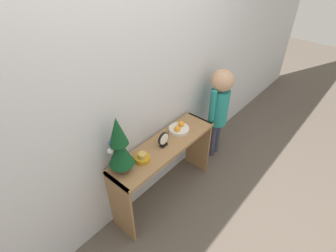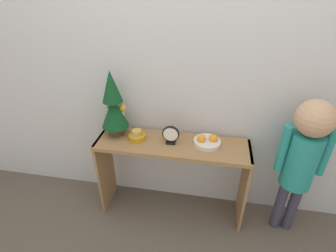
{
  "view_description": "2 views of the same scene",
  "coord_description": "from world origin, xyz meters",
  "px_view_note": "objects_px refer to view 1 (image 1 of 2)",
  "views": [
    {
      "loc": [
        -1.33,
        -1.04,
        2.24
      ],
      "look_at": [
        0.07,
        0.17,
        0.86
      ],
      "focal_mm": 28.0,
      "sensor_mm": 36.0,
      "label": 1
    },
    {
      "loc": [
        0.25,
        -1.4,
        1.79
      ],
      "look_at": [
        -0.03,
        0.18,
        0.82
      ],
      "focal_mm": 28.0,
      "sensor_mm": 36.0,
      "label": 2
    }
  ],
  "objects_px": {
    "mini_tree": "(119,146)",
    "fruit_bowl": "(179,129)",
    "singing_bowl": "(143,158)",
    "desk_clock": "(164,140)",
    "child_figure": "(220,102)"
  },
  "relations": [
    {
      "from": "desk_clock",
      "to": "child_figure",
      "type": "relative_size",
      "value": 0.13
    },
    {
      "from": "fruit_bowl",
      "to": "child_figure",
      "type": "bearing_deg",
      "value": -4.68
    },
    {
      "from": "mini_tree",
      "to": "singing_bowl",
      "type": "height_order",
      "value": "mini_tree"
    },
    {
      "from": "mini_tree",
      "to": "fruit_bowl",
      "type": "relative_size",
      "value": 2.61
    },
    {
      "from": "mini_tree",
      "to": "singing_bowl",
      "type": "xyz_separation_m",
      "value": [
        0.18,
        -0.05,
        -0.22
      ]
    },
    {
      "from": "fruit_bowl",
      "to": "desk_clock",
      "type": "distance_m",
      "value": 0.27
    },
    {
      "from": "mini_tree",
      "to": "fruit_bowl",
      "type": "height_order",
      "value": "mini_tree"
    },
    {
      "from": "singing_bowl",
      "to": "child_figure",
      "type": "xyz_separation_m",
      "value": [
        1.16,
        -0.03,
        0.02
      ]
    },
    {
      "from": "desk_clock",
      "to": "child_figure",
      "type": "height_order",
      "value": "child_figure"
    },
    {
      "from": "fruit_bowl",
      "to": "child_figure",
      "type": "distance_m",
      "value": 0.64
    },
    {
      "from": "singing_bowl",
      "to": "fruit_bowl",
      "type": "bearing_deg",
      "value": 2.97
    },
    {
      "from": "fruit_bowl",
      "to": "singing_bowl",
      "type": "distance_m",
      "value": 0.52
    },
    {
      "from": "mini_tree",
      "to": "child_figure",
      "type": "relative_size",
      "value": 0.46
    },
    {
      "from": "child_figure",
      "to": "fruit_bowl",
      "type": "bearing_deg",
      "value": 175.32
    },
    {
      "from": "mini_tree",
      "to": "singing_bowl",
      "type": "relative_size",
      "value": 4.03
    }
  ]
}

